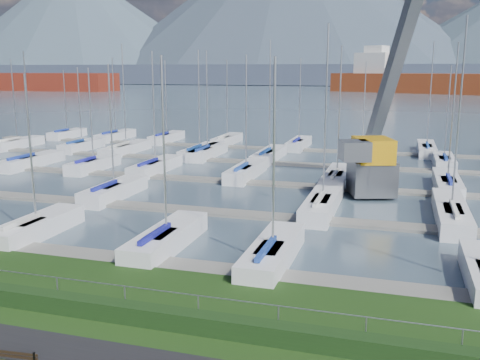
% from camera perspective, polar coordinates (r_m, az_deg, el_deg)
% --- Properties ---
extents(path, '(160.00, 2.00, 0.04)m').
position_cam_1_polar(path, '(18.93, -13.85, -18.02)').
color(path, black).
rests_on(path, grass).
extents(water, '(800.00, 540.00, 0.20)m').
position_cam_1_polar(water, '(277.31, 15.09, 9.36)').
color(water, '#475968').
extents(hedge, '(80.00, 0.70, 0.70)m').
position_cam_1_polar(hedge, '(20.77, -10.17, -13.97)').
color(hedge, '#193212').
rests_on(hedge, grass).
extents(fence, '(80.00, 0.04, 0.04)m').
position_cam_1_polar(fence, '(20.75, -9.75, -11.41)').
color(fence, gray).
rests_on(fence, grass).
extents(foothill, '(900.00, 80.00, 12.00)m').
position_cam_1_polar(foothill, '(347.13, 15.53, 10.79)').
color(foothill, '#3C4457').
rests_on(foothill, water).
extents(mountains, '(1190.00, 360.00, 115.00)m').
position_cam_1_polar(mountains, '(423.29, 17.15, 16.32)').
color(mountains, '#41525F').
rests_on(mountains, water).
extents(docks, '(90.00, 41.60, 0.25)m').
position_cam_1_polar(docks, '(44.90, 5.14, -0.54)').
color(docks, slate).
rests_on(docks, water).
extents(crane, '(7.37, 13.04, 22.35)m').
position_cam_1_polar(crane, '(42.61, 14.83, 6.02)').
color(crane, '#56585D').
rests_on(crane, water).
extents(cargo_ship_west, '(91.59, 18.79, 21.50)m').
position_cam_1_polar(cargo_ship_west, '(271.88, -23.01, 9.65)').
color(cargo_ship_west, maroon).
rests_on(cargo_ship_west, water).
extents(cargo_ship_mid, '(110.45, 58.14, 21.50)m').
position_cam_1_polar(cargo_ship_mid, '(229.19, 22.20, 9.44)').
color(cargo_ship_mid, maroon).
rests_on(cargo_ship_mid, water).
extents(sailboat_fleet, '(74.74, 49.39, 13.29)m').
position_cam_1_polar(sailboat_fleet, '(47.58, 2.98, 7.04)').
color(sailboat_fleet, silver).
rests_on(sailboat_fleet, water).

